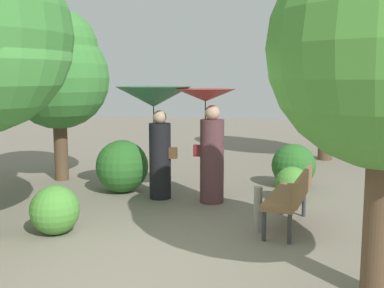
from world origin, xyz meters
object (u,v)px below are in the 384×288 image
at_px(person_left, 155,113).
at_px(path_marker_post, 258,210).
at_px(tree_near_right, 329,42).
at_px(tree_near_left, 58,69).
at_px(park_bench, 292,194).
at_px(person_right, 209,129).

height_order(person_left, path_marker_post, person_left).
relative_size(person_left, tree_near_right, 0.43).
xyz_separation_m(tree_near_left, tree_near_right, (5.66, 3.78, 0.73)).
relative_size(tree_near_left, path_marker_post, 5.47).
bearing_deg(park_bench, tree_near_left, -106.82).
height_order(person_right, tree_near_right, tree_near_right).
xyz_separation_m(person_right, tree_near_right, (2.27, 4.89, 1.79)).
bearing_deg(path_marker_post, park_bench, 30.96).
height_order(tree_near_right, path_marker_post, tree_near_right).
height_order(park_bench, tree_near_right, tree_near_right).
relative_size(person_left, path_marker_post, 3.07).
relative_size(person_left, park_bench, 1.29).
bearing_deg(tree_near_left, tree_near_right, 33.71).
height_order(person_left, person_right, person_left).
xyz_separation_m(person_left, person_right, (0.99, -0.08, -0.27)).
distance_m(park_bench, tree_near_left, 5.66).
bearing_deg(person_left, tree_near_left, 75.29).
bearing_deg(tree_near_right, tree_near_left, -146.29).
distance_m(tree_near_left, tree_near_right, 6.85).
relative_size(person_right, tree_near_left, 0.55).
bearing_deg(park_bench, person_right, -121.21).
bearing_deg(park_bench, path_marker_post, -50.16).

